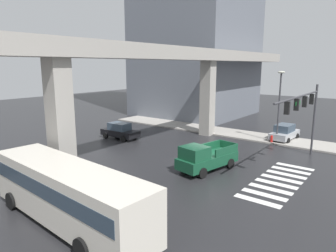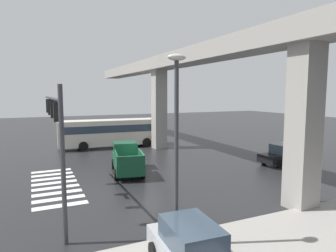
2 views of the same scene
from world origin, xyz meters
name	(u,v)px [view 1 (image 1 of 2)]	position (x,y,z in m)	size (l,w,h in m)	color
ground_plane	(204,164)	(0.00, 0.00, 0.00)	(120.00, 120.00, 0.00)	#232326
crosswalk_stripes	(279,181)	(0.00, -5.96, 0.01)	(8.25, 2.80, 0.01)	silver
elevated_overpass	(153,61)	(0.00, 5.19, 8.17)	(59.29, 2.23, 9.49)	#9E9991
sidewalk_east	(241,134)	(11.47, 2.00, 0.07)	(4.00, 36.00, 0.15)	#9E9991
pickup_truck	(205,158)	(-1.23, -0.83, 0.99)	(5.37, 2.83, 2.08)	#14472D
city_bus	(68,191)	(-12.06, 0.58, 1.72)	(3.23, 10.92, 2.99)	beige
sedan_black	(120,131)	(1.93, 11.66, 0.85)	(2.06, 4.35, 1.72)	black
sedan_silver	(284,132)	(11.95, -2.64, 0.85)	(4.40, 2.15, 1.72)	#A8AAAF
traffic_signal_mast	(305,107)	(4.49, -6.14, 4.67)	(10.89, 0.32, 6.20)	#38383D
street_lamp_near_corner	(280,99)	(10.27, -2.39, 4.56)	(0.44, 0.70, 7.24)	#38383D
fire_hydrant	(272,139)	(9.87, -2.02, 0.43)	(0.24, 0.24, 0.85)	red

